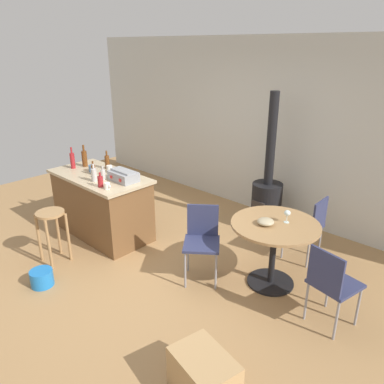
{
  "coord_description": "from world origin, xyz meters",
  "views": [
    {
      "loc": [
        3.04,
        -2.5,
        2.56
      ],
      "look_at": [
        0.19,
        0.54,
        0.92
      ],
      "focal_mm": 35.11,
      "sensor_mm": 36.0,
      "label": 1
    }
  ],
  "objects_px": {
    "folding_chair_left": "(331,282)",
    "bottle_2": "(93,169)",
    "bottle_3": "(84,158)",
    "cup_1": "(92,168)",
    "wooden_stool": "(52,225)",
    "cardboard_box": "(204,376)",
    "bottle_0": "(94,175)",
    "bottle_5": "(103,174)",
    "toolbox": "(124,176)",
    "kitchen_island": "(102,205)",
    "cup_0": "(110,169)",
    "dining_table": "(274,238)",
    "folding_chair_near": "(309,224)",
    "bottle_6": "(107,162)",
    "plastic_bucket": "(42,278)",
    "folding_chair_far": "(202,237)",
    "serving_bowl": "(266,222)",
    "cup_2": "(107,186)",
    "wine_glass": "(287,213)",
    "bottle_1": "(100,181)",
    "bottle_4": "(72,160)",
    "wood_stove": "(267,196)"
  },
  "relations": [
    {
      "from": "wood_stove",
      "to": "wine_glass",
      "type": "bearing_deg",
      "value": -49.62
    },
    {
      "from": "toolbox",
      "to": "wine_glass",
      "type": "height_order",
      "value": "toolbox"
    },
    {
      "from": "toolbox",
      "to": "cup_0",
      "type": "height_order",
      "value": "toolbox"
    },
    {
      "from": "folding_chair_far",
      "to": "cup_2",
      "type": "distance_m",
      "value": 1.35
    },
    {
      "from": "serving_bowl",
      "to": "plastic_bucket",
      "type": "height_order",
      "value": "serving_bowl"
    },
    {
      "from": "cup_1",
      "to": "folding_chair_far",
      "type": "bearing_deg",
      "value": 4.02
    },
    {
      "from": "dining_table",
      "to": "folding_chair_far",
      "type": "xyz_separation_m",
      "value": [
        -0.67,
        -0.44,
        -0.07
      ]
    },
    {
      "from": "wooden_stool",
      "to": "cup_0",
      "type": "relative_size",
      "value": 5.7
    },
    {
      "from": "wooden_stool",
      "to": "cardboard_box",
      "type": "bearing_deg",
      "value": -4.24
    },
    {
      "from": "toolbox",
      "to": "cup_0",
      "type": "distance_m",
      "value": 0.44
    },
    {
      "from": "cardboard_box",
      "to": "plastic_bucket",
      "type": "relative_size",
      "value": 2.03
    },
    {
      "from": "cup_1",
      "to": "serving_bowl",
      "type": "xyz_separation_m",
      "value": [
        2.56,
        0.47,
        -0.14
      ]
    },
    {
      "from": "wooden_stool",
      "to": "cardboard_box",
      "type": "xyz_separation_m",
      "value": [
        2.67,
        -0.2,
        -0.31
      ]
    },
    {
      "from": "bottle_2",
      "to": "toolbox",
      "type": "bearing_deg",
      "value": 13.71
    },
    {
      "from": "kitchen_island",
      "to": "cup_1",
      "type": "distance_m",
      "value": 0.53
    },
    {
      "from": "folding_chair_near",
      "to": "wine_glass",
      "type": "distance_m",
      "value": 0.75
    },
    {
      "from": "folding_chair_left",
      "to": "bottle_2",
      "type": "relative_size",
      "value": 4.5
    },
    {
      "from": "bottle_4",
      "to": "serving_bowl",
      "type": "distance_m",
      "value": 2.96
    },
    {
      "from": "serving_bowl",
      "to": "wooden_stool",
      "type": "bearing_deg",
      "value": -148.67
    },
    {
      "from": "cup_1",
      "to": "bottle_0",
      "type": "bearing_deg",
      "value": -28.71
    },
    {
      "from": "bottle_3",
      "to": "cup_1",
      "type": "xyz_separation_m",
      "value": [
        0.28,
        -0.07,
        -0.08
      ]
    },
    {
      "from": "kitchen_island",
      "to": "bottle_4",
      "type": "xyz_separation_m",
      "value": [
        -0.53,
        -0.08,
        0.57
      ]
    },
    {
      "from": "dining_table",
      "to": "folding_chair_far",
      "type": "relative_size",
      "value": 1.11
    },
    {
      "from": "folding_chair_far",
      "to": "wine_glass",
      "type": "distance_m",
      "value": 0.98
    },
    {
      "from": "dining_table",
      "to": "bottle_5",
      "type": "bearing_deg",
      "value": -163.26
    },
    {
      "from": "dining_table",
      "to": "wood_stove",
      "type": "relative_size",
      "value": 0.48
    },
    {
      "from": "folding_chair_near",
      "to": "wood_stove",
      "type": "bearing_deg",
      "value": 154.19
    },
    {
      "from": "bottle_6",
      "to": "kitchen_island",
      "type": "bearing_deg",
      "value": -58.49
    },
    {
      "from": "wooden_stool",
      "to": "cup_1",
      "type": "xyz_separation_m",
      "value": [
        -0.37,
        0.86,
        0.45
      ]
    },
    {
      "from": "bottle_6",
      "to": "plastic_bucket",
      "type": "bearing_deg",
      "value": -64.38
    },
    {
      "from": "wooden_stool",
      "to": "plastic_bucket",
      "type": "height_order",
      "value": "wooden_stool"
    },
    {
      "from": "cup_0",
      "to": "plastic_bucket",
      "type": "bearing_deg",
      "value": -68.63
    },
    {
      "from": "wooden_stool",
      "to": "bottle_0",
      "type": "relative_size",
      "value": 2.86
    },
    {
      "from": "wood_stove",
      "to": "bottle_6",
      "type": "xyz_separation_m",
      "value": [
        -1.74,
        -1.52,
        0.5
      ]
    },
    {
      "from": "wood_stove",
      "to": "bottle_3",
      "type": "relative_size",
      "value": 6.24
    },
    {
      "from": "folding_chair_left",
      "to": "wine_glass",
      "type": "relative_size",
      "value": 5.94
    },
    {
      "from": "folding_chair_near",
      "to": "cup_1",
      "type": "xyz_separation_m",
      "value": [
        -2.67,
        -1.32,
        0.44
      ]
    },
    {
      "from": "folding_chair_far",
      "to": "serving_bowl",
      "type": "xyz_separation_m",
      "value": [
        0.61,
        0.34,
        0.28
      ]
    },
    {
      "from": "bottle_0",
      "to": "cup_2",
      "type": "height_order",
      "value": "bottle_0"
    },
    {
      "from": "folding_chair_left",
      "to": "toolbox",
      "type": "bearing_deg",
      "value": -174.37
    },
    {
      "from": "cup_0",
      "to": "wine_glass",
      "type": "xyz_separation_m",
      "value": [
        2.49,
        0.53,
        -0.08
      ]
    },
    {
      "from": "bottle_0",
      "to": "bottle_5",
      "type": "bearing_deg",
      "value": 72.77
    },
    {
      "from": "wood_stove",
      "to": "bottle_2",
      "type": "xyz_separation_m",
      "value": [
        -1.66,
        -1.81,
        0.47
      ]
    },
    {
      "from": "wooden_stool",
      "to": "bottle_1",
      "type": "height_order",
      "value": "bottle_1"
    },
    {
      "from": "folding_chair_near",
      "to": "wine_glass",
      "type": "height_order",
      "value": "wine_glass"
    },
    {
      "from": "cup_0",
      "to": "bottle_4",
      "type": "bearing_deg",
      "value": -154.93
    },
    {
      "from": "bottle_1",
      "to": "bottle_4",
      "type": "height_order",
      "value": "bottle_4"
    },
    {
      "from": "kitchen_island",
      "to": "bottle_2",
      "type": "bearing_deg",
      "value": -152.62
    },
    {
      "from": "bottle_2",
      "to": "wine_glass",
      "type": "xyz_separation_m",
      "value": [
        2.57,
        0.73,
        -0.1
      ]
    },
    {
      "from": "kitchen_island",
      "to": "toolbox",
      "type": "height_order",
      "value": "toolbox"
    }
  ]
}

